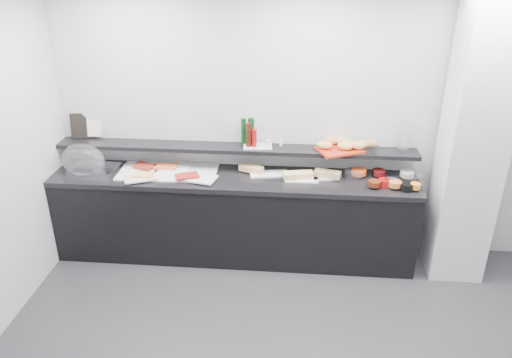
# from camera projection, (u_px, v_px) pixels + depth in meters

# --- Properties ---
(back_wall) EXTENTS (5.00, 0.02, 2.70)m
(back_wall) POSITION_uv_depth(u_px,v_px,m) (306.00, 125.00, 4.94)
(back_wall) COLOR #B5B7BC
(back_wall) RESTS_ON ground
(ceiling) EXTENTS (5.00, 5.00, 0.00)m
(ceiling) POSITION_uv_depth(u_px,v_px,m) (318.00, 2.00, 2.56)
(ceiling) COLOR white
(ceiling) RESTS_ON back_wall
(column) EXTENTS (0.50, 0.50, 2.70)m
(column) POSITION_uv_depth(u_px,v_px,m) (473.00, 143.00, 4.50)
(column) COLOR silver
(column) RESTS_ON ground
(buffet_cabinet) EXTENTS (3.60, 0.60, 0.85)m
(buffet_cabinet) POSITION_uv_depth(u_px,v_px,m) (234.00, 218.00, 5.12)
(buffet_cabinet) COLOR black
(buffet_cabinet) RESTS_ON ground
(counter_top) EXTENTS (3.62, 0.62, 0.05)m
(counter_top) POSITION_uv_depth(u_px,v_px,m) (233.00, 179.00, 4.93)
(counter_top) COLOR black
(counter_top) RESTS_ON buffet_cabinet
(wall_shelf) EXTENTS (3.60, 0.25, 0.04)m
(wall_shelf) POSITION_uv_depth(u_px,v_px,m) (235.00, 148.00, 4.97)
(wall_shelf) COLOR black
(wall_shelf) RESTS_ON back_wall
(cloche_base) EXTENTS (0.48, 0.33, 0.04)m
(cloche_base) POSITION_uv_depth(u_px,v_px,m) (94.00, 169.00, 5.04)
(cloche_base) COLOR silver
(cloche_base) RESTS_ON counter_top
(cloche_dome) EXTENTS (0.49, 0.35, 0.34)m
(cloche_dome) POSITION_uv_depth(u_px,v_px,m) (83.00, 160.00, 4.97)
(cloche_dome) COLOR white
(cloche_dome) RESTS_ON cloche_base
(linen_runner) EXTENTS (0.99, 0.48, 0.01)m
(linen_runner) POSITION_uv_depth(u_px,v_px,m) (168.00, 172.00, 5.00)
(linen_runner) COLOR white
(linen_runner) RESTS_ON counter_top
(platter_meat_a) EXTENTS (0.39, 0.33, 0.01)m
(platter_meat_a) POSITION_uv_depth(u_px,v_px,m) (149.00, 166.00, 5.10)
(platter_meat_a) COLOR silver
(platter_meat_a) RESTS_ON linen_runner
(food_meat_a) EXTENTS (0.26, 0.22, 0.02)m
(food_meat_a) POSITION_uv_depth(u_px,v_px,m) (145.00, 166.00, 5.05)
(food_meat_a) COLOR maroon
(food_meat_a) RESTS_ON platter_meat_a
(platter_salmon) EXTENTS (0.41, 0.35, 0.01)m
(platter_salmon) POSITION_uv_depth(u_px,v_px,m) (170.00, 166.00, 5.09)
(platter_salmon) COLOR white
(platter_salmon) RESTS_ON linen_runner
(food_salmon) EXTENTS (0.25, 0.17, 0.02)m
(food_salmon) POSITION_uv_depth(u_px,v_px,m) (166.00, 166.00, 5.04)
(food_salmon) COLOR orange
(food_salmon) RESTS_ON platter_salmon
(platter_cheese) EXTENTS (0.36, 0.31, 0.01)m
(platter_cheese) POSITION_uv_depth(u_px,v_px,m) (140.00, 178.00, 4.84)
(platter_cheese) COLOR silver
(platter_cheese) RESTS_ON linen_runner
(food_cheese) EXTENTS (0.19, 0.12, 0.02)m
(food_cheese) POSITION_uv_depth(u_px,v_px,m) (143.00, 175.00, 4.85)
(food_cheese) COLOR #F5C25F
(food_cheese) RESTS_ON platter_cheese
(platter_meat_b) EXTENTS (0.36, 0.28, 0.01)m
(platter_meat_b) POSITION_uv_depth(u_px,v_px,m) (199.00, 178.00, 4.82)
(platter_meat_b) COLOR white
(platter_meat_b) RESTS_ON linen_runner
(food_meat_b) EXTENTS (0.26, 0.22, 0.02)m
(food_meat_b) POSITION_uv_depth(u_px,v_px,m) (187.00, 176.00, 4.83)
(food_meat_b) COLOR maroon
(food_meat_b) RESTS_ON platter_meat_b
(sandwich_plate_left) EXTENTS (0.39, 0.22, 0.01)m
(sandwich_plate_left) POSITION_uv_depth(u_px,v_px,m) (269.00, 174.00, 4.95)
(sandwich_plate_left) COLOR white
(sandwich_plate_left) RESTS_ON counter_top
(sandwich_food_left) EXTENTS (0.26, 0.17, 0.06)m
(sandwich_food_left) POSITION_uv_depth(u_px,v_px,m) (251.00, 169.00, 4.98)
(sandwich_food_left) COLOR #DCAF73
(sandwich_food_left) RESTS_ON sandwich_plate_left
(tongs_left) EXTENTS (0.16, 0.03, 0.01)m
(tongs_left) POSITION_uv_depth(u_px,v_px,m) (259.00, 173.00, 4.95)
(tongs_left) COLOR silver
(tongs_left) RESTS_ON sandwich_plate_left
(sandwich_plate_mid) EXTENTS (0.33, 0.15, 0.01)m
(sandwich_plate_mid) POSITION_uv_depth(u_px,v_px,m) (301.00, 179.00, 4.83)
(sandwich_plate_mid) COLOR white
(sandwich_plate_mid) RESTS_ON counter_top
(sandwich_food_mid) EXTENTS (0.30, 0.16, 0.06)m
(sandwich_food_mid) POSITION_uv_depth(u_px,v_px,m) (298.00, 175.00, 4.83)
(sandwich_food_mid) COLOR #DCC473
(sandwich_food_mid) RESTS_ON sandwich_plate_mid
(tongs_mid) EXTENTS (0.15, 0.07, 0.01)m
(tongs_mid) POSITION_uv_depth(u_px,v_px,m) (299.00, 180.00, 4.80)
(tongs_mid) COLOR silver
(tongs_mid) RESTS_ON sandwich_plate_mid
(sandwich_plate_right) EXTENTS (0.42, 0.23, 0.01)m
(sandwich_plate_right) POSITION_uv_depth(u_px,v_px,m) (318.00, 177.00, 4.89)
(sandwich_plate_right) COLOR silver
(sandwich_plate_right) RESTS_ON counter_top
(sandwich_food_right) EXTENTS (0.27, 0.17, 0.06)m
(sandwich_food_right) POSITION_uv_depth(u_px,v_px,m) (327.00, 174.00, 4.86)
(sandwich_food_right) COLOR tan
(sandwich_food_right) RESTS_ON sandwich_plate_right
(tongs_right) EXTENTS (0.15, 0.06, 0.01)m
(tongs_right) POSITION_uv_depth(u_px,v_px,m) (324.00, 178.00, 4.84)
(tongs_right) COLOR #B0B3B7
(tongs_right) RESTS_ON sandwich_plate_right
(bowl_glass_fruit) EXTENTS (0.21, 0.21, 0.07)m
(bowl_glass_fruit) POSITION_uv_depth(u_px,v_px,m) (354.00, 174.00, 4.89)
(bowl_glass_fruit) COLOR white
(bowl_glass_fruit) RESTS_ON counter_top
(fill_glass_fruit) EXTENTS (0.19, 0.19, 0.05)m
(fill_glass_fruit) POSITION_uv_depth(u_px,v_px,m) (359.00, 172.00, 4.90)
(fill_glass_fruit) COLOR #DD521E
(fill_glass_fruit) RESTS_ON bowl_glass_fruit
(bowl_black_jam) EXTENTS (0.16, 0.16, 0.07)m
(bowl_black_jam) POSITION_uv_depth(u_px,v_px,m) (378.00, 173.00, 4.90)
(bowl_black_jam) COLOR black
(bowl_black_jam) RESTS_ON counter_top
(fill_black_jam) EXTENTS (0.15, 0.15, 0.05)m
(fill_black_jam) POSITION_uv_depth(u_px,v_px,m) (379.00, 173.00, 4.89)
(fill_black_jam) COLOR #580C0E
(fill_black_jam) RESTS_ON bowl_black_jam
(bowl_glass_cream) EXTENTS (0.27, 0.27, 0.07)m
(bowl_glass_cream) POSITION_uv_depth(u_px,v_px,m) (412.00, 177.00, 4.82)
(bowl_glass_cream) COLOR silver
(bowl_glass_cream) RESTS_ON counter_top
(fill_glass_cream) EXTENTS (0.17, 0.17, 0.05)m
(fill_glass_cream) POSITION_uv_depth(u_px,v_px,m) (407.00, 174.00, 4.86)
(fill_glass_cream) COLOR silver
(fill_glass_cream) RESTS_ON bowl_glass_cream
(bowl_red_jam) EXTENTS (0.13, 0.13, 0.07)m
(bowl_red_jam) POSITION_uv_depth(u_px,v_px,m) (384.00, 183.00, 4.70)
(bowl_red_jam) COLOR maroon
(bowl_red_jam) RESTS_ON counter_top
(fill_red_jam) EXTENTS (0.14, 0.14, 0.05)m
(fill_red_jam) POSITION_uv_depth(u_px,v_px,m) (374.00, 183.00, 4.66)
(fill_red_jam) COLOR #4F1D0B
(fill_red_jam) RESTS_ON bowl_red_jam
(bowl_glass_salmon) EXTENTS (0.17, 0.17, 0.07)m
(bowl_glass_salmon) POSITION_uv_depth(u_px,v_px,m) (391.00, 183.00, 4.70)
(bowl_glass_salmon) COLOR white
(bowl_glass_salmon) RESTS_ON counter_top
(fill_glass_salmon) EXTENTS (0.16, 0.16, 0.05)m
(fill_glass_salmon) POSITION_uv_depth(u_px,v_px,m) (395.00, 184.00, 4.65)
(fill_glass_salmon) COLOR #CB6531
(fill_glass_salmon) RESTS_ON bowl_glass_salmon
(bowl_black_fruit) EXTENTS (0.15, 0.15, 0.07)m
(bowl_black_fruit) POSITION_uv_depth(u_px,v_px,m) (407.00, 187.00, 4.63)
(bowl_black_fruit) COLOR black
(bowl_black_fruit) RESTS_ON counter_top
(fill_black_fruit) EXTENTS (0.11, 0.11, 0.05)m
(fill_black_fruit) POSITION_uv_depth(u_px,v_px,m) (415.00, 186.00, 4.61)
(fill_black_fruit) COLOR orange
(fill_black_fruit) RESTS_ON bowl_black_fruit
(framed_print) EXTENTS (0.26, 0.12, 0.26)m
(framed_print) POSITION_uv_depth(u_px,v_px,m) (83.00, 126.00, 5.14)
(framed_print) COLOR black
(framed_print) RESTS_ON wall_shelf
(print_art) EXTENTS (0.18, 0.06, 0.22)m
(print_art) POSITION_uv_depth(u_px,v_px,m) (92.00, 126.00, 5.13)
(print_art) COLOR beige
(print_art) RESTS_ON framed_print
(condiment_tray) EXTENTS (0.29, 0.20, 0.01)m
(condiment_tray) POSITION_uv_depth(u_px,v_px,m) (258.00, 146.00, 4.95)
(condiment_tray) COLOR white
(condiment_tray) RESTS_ON wall_shelf
(bottle_green_a) EXTENTS (0.06, 0.06, 0.26)m
(bottle_green_a) POSITION_uv_depth(u_px,v_px,m) (244.00, 131.00, 4.96)
(bottle_green_a) COLOR #0E3513
(bottle_green_a) RESTS_ON condiment_tray
(bottle_brown) EXTENTS (0.05, 0.05, 0.24)m
(bottle_brown) POSITION_uv_depth(u_px,v_px,m) (249.00, 135.00, 4.89)
(bottle_brown) COLOR #37150A
(bottle_brown) RESTS_ON condiment_tray
(bottle_green_b) EXTENTS (0.08, 0.08, 0.28)m
(bottle_green_b) POSITION_uv_depth(u_px,v_px,m) (251.00, 132.00, 4.91)
(bottle_green_b) COLOR #0E3616
(bottle_green_b) RESTS_ON condiment_tray
(bottle_hot) EXTENTS (0.06, 0.06, 0.18)m
(bottle_hot) POSITION_uv_depth(u_px,v_px,m) (254.00, 138.00, 4.89)
(bottle_hot) COLOR #A60B0F
(bottle_hot) RESTS_ON condiment_tray
(shaker_salt) EXTENTS (0.03, 0.03, 0.07)m
(shaker_salt) POSITION_uv_depth(u_px,v_px,m) (269.00, 144.00, 4.90)
(shaker_salt) COLOR white
(shaker_salt) RESTS_ON condiment_tray
(shaker_pepper) EXTENTS (0.03, 0.03, 0.07)m
(shaker_pepper) POSITION_uv_depth(u_px,v_px,m) (281.00, 143.00, 4.93)
(shaker_pepper) COLOR white
(shaker_pepper) RESTS_ON condiment_tray
(bread_tray) EXTENTS (0.50, 0.44, 0.02)m
(bread_tray) POSITION_uv_depth(u_px,v_px,m) (340.00, 150.00, 4.85)
(bread_tray) COLOR #AE2B12
(bread_tray) RESTS_ON wall_shelf
(bread_roll_nw) EXTENTS (0.13, 0.08, 0.08)m
(bread_roll_nw) POSITION_uv_depth(u_px,v_px,m) (331.00, 141.00, 4.94)
(bread_roll_nw) COLOR #BF8549
(bread_roll_nw) RESTS_ON bread_tray
(bread_roll_n) EXTENTS (0.15, 0.11, 0.08)m
(bread_roll_n) POSITION_uv_depth(u_px,v_px,m) (343.00, 141.00, 4.92)
(bread_roll_n) COLOR gold
(bread_roll_n) RESTS_ON bread_tray
(bread_roll_ne) EXTENTS (0.13, 0.09, 0.08)m
(bread_roll_ne) POSITION_uv_depth(u_px,v_px,m) (373.00, 144.00, 4.86)
(bread_roll_ne) COLOR #AD7242
(bread_roll_ne) RESTS_ON bread_tray
(bread_roll_sw) EXTENTS (0.17, 0.12, 0.08)m
(bread_roll_sw) POSITION_uv_depth(u_px,v_px,m) (324.00, 145.00, 4.84)
(bread_roll_sw) COLOR tan
(bread_roll_sw) RESTS_ON bread_tray
(bread_roll_s) EXTENTS (0.17, 0.12, 0.08)m
(bread_roll_s) POSITION_uv_depth(u_px,v_px,m) (345.00, 146.00, 4.81)
(bread_roll_s) COLOR tan
(bread_roll_s) RESTS_ON bread_tray
(bread_roll_se) EXTENTS (0.15, 0.10, 0.08)m
(bread_roll_se) POSITION_uv_depth(u_px,v_px,m) (358.00, 146.00, 4.82)
(bread_roll_se) COLOR tan
(bread_roll_se) RESTS_ON bread_tray
(bread_roll_midw) EXTENTS (0.15, 0.12, 0.08)m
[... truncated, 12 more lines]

